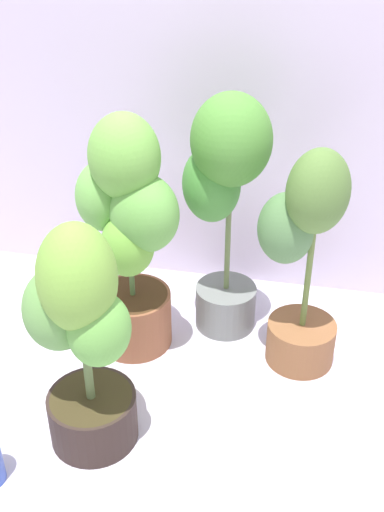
{
  "coord_description": "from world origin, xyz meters",
  "views": [
    {
      "loc": [
        0.29,
        -1.41,
        1.51
      ],
      "look_at": [
        -0.06,
        0.28,
        0.45
      ],
      "focal_mm": 43.52,
      "sensor_mm": 36.0,
      "label": 1
    }
  ],
  "objects": [
    {
      "name": "potted_plant_front_left",
      "position": [
        -0.29,
        -0.12,
        0.41
      ],
      "size": [
        0.36,
        0.31,
        0.75
      ],
      "color": "#32251F",
      "rests_on": "ground"
    },
    {
      "name": "potted_plant_back_right",
      "position": [
        0.3,
        0.38,
        0.44
      ],
      "size": [
        0.34,
        0.29,
        0.81
      ],
      "color": "brown",
      "rests_on": "ground"
    },
    {
      "name": "mylar_back_wall",
      "position": [
        0.0,
        0.86,
        1.0
      ],
      "size": [
        3.2,
        0.01,
        2.0
      ],
      "primitive_type": "cube",
      "color": "silver",
      "rests_on": "ground"
    },
    {
      "name": "ground_plane",
      "position": [
        0.0,
        0.0,
        0.0
      ],
      "size": [
        8.0,
        8.0,
        0.0
      ],
      "primitive_type": "plane",
      "color": "silver",
      "rests_on": "ground"
    },
    {
      "name": "potted_plant_back_center",
      "position": [
        0.01,
        0.53,
        0.57
      ],
      "size": [
        0.41,
        0.39,
        0.92
      ],
      "color": "slate",
      "rests_on": "ground"
    },
    {
      "name": "potted_plant_back_left",
      "position": [
        -0.29,
        0.34,
        0.48
      ],
      "size": [
        0.41,
        0.35,
        0.89
      ],
      "color": "brown",
      "rests_on": "ground"
    }
  ]
}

